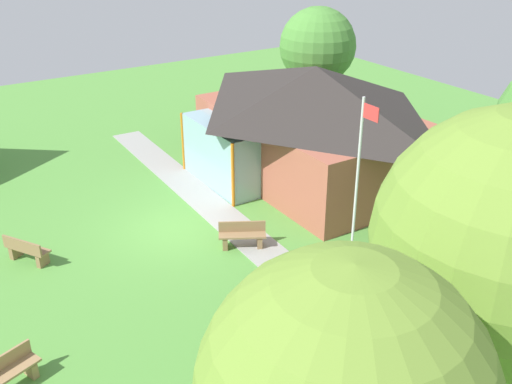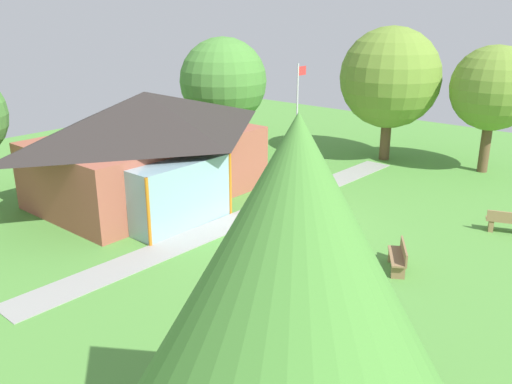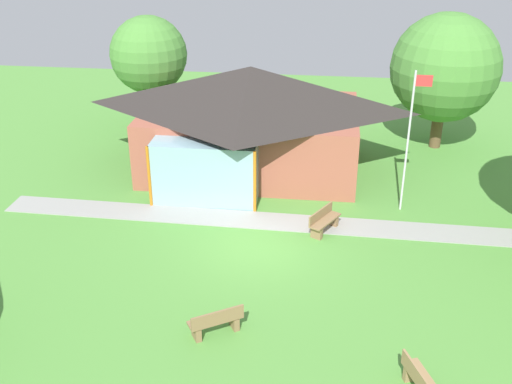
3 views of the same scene
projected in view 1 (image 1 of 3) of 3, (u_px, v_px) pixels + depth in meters
The scene contains 9 objects.
ground_plane at pixel (177, 230), 19.98m from camera, with size 44.00×44.00×0.00m, color #54933D.
pavilion at pixel (310, 121), 22.98m from camera, with size 9.88×7.52×4.48m.
footpath at pixel (223, 216), 20.84m from camera, with size 19.68×1.30×0.03m, color #999993.
flagpole at pixel (358, 180), 16.50m from camera, with size 0.64×0.08×5.35m.
bench_front_center at pixel (27, 251), 18.00m from camera, with size 1.51×1.17×0.84m.
bench_rear_near_path at pixel (242, 236), 18.81m from camera, with size 1.12×1.52×0.84m.
bench_front_right at pixel (6, 375), 13.22m from camera, with size 0.95×1.56×0.84m.
tree_behind_pavilion_left at pixel (318, 46), 28.80m from camera, with size 3.74×3.74×5.62m.
tree_east_hedge at pixel (510, 245), 10.76m from camera, with size 5.12×5.12×6.87m.
Camera 1 is at (16.15, -7.11, 9.83)m, focal length 41.47 mm.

